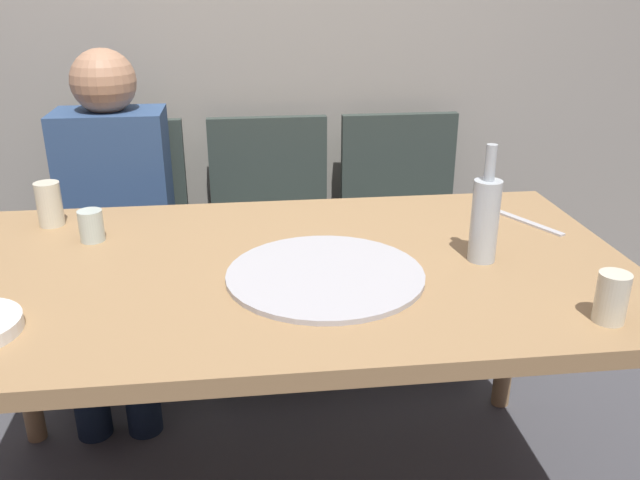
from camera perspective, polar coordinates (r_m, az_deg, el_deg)
The scene contains 11 objects.
dining_table at distance 1.58m, azimuth -3.43°, elevation -4.49°, with size 1.67×0.92×0.75m.
pizza_tray at distance 1.48m, azimuth 0.46°, elevation -3.03°, with size 0.45×0.45×0.01m, color #ADADB2.
wine_bottle at distance 1.58m, azimuth 14.13°, elevation 1.88°, with size 0.07×0.07×0.28m.
tumbler_near at distance 1.76m, azimuth -19.25°, elevation 1.18°, with size 0.06×0.06×0.08m, color #B7C6BC.
tumbler_far at distance 1.40m, azimuth 24.00°, elevation -4.59°, with size 0.06×0.06×0.10m, color beige.
wine_glass at distance 1.91m, azimuth -22.45°, elevation 2.91°, with size 0.07×0.07×0.12m, color beige.
table_knife at distance 1.88m, azimuth 17.72°, elevation 1.43°, with size 0.22×0.02×0.01m, color #B7B7BC.
chair_left at distance 2.47m, azimuth -16.55°, elevation 0.54°, with size 0.44×0.44×0.90m.
chair_middle at distance 2.44m, azimuth -4.24°, elevation 1.10°, with size 0.44×0.44×0.90m.
chair_right at distance 2.51m, azimuth 7.22°, elevation 1.58°, with size 0.44×0.44×0.90m.
guest_in_sweater at distance 2.29m, azimuth -17.45°, elevation 2.12°, with size 0.36×0.56×1.17m.
Camera 1 is at (-0.07, -1.41, 1.39)m, focal length 36.85 mm.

